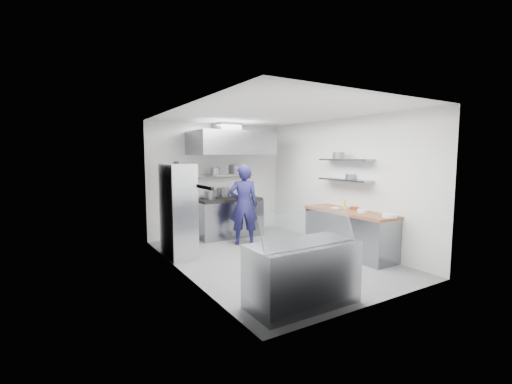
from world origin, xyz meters
TOP-DOWN VIEW (x-y plane):
  - floor at (0.00, 0.00)m, footprint 5.00×5.00m
  - ceiling at (0.00, 0.00)m, footprint 5.00×5.00m
  - wall_back at (0.00, 2.50)m, footprint 3.60×2.80m
  - wall_front at (0.00, -2.50)m, footprint 3.60×2.80m
  - wall_left at (-1.80, 0.00)m, footprint 2.80×5.00m
  - wall_right at (1.80, 0.00)m, footprint 2.80×5.00m
  - gas_range at (0.10, 2.10)m, footprint 1.60×0.80m
  - cooktop at (0.10, 2.10)m, footprint 1.57×0.78m
  - stock_pot_left at (-0.37, 2.16)m, footprint 0.28×0.28m
  - stock_pot_mid at (0.12, 2.39)m, footprint 0.32×0.32m
  - stock_pot_right at (0.59, 2.01)m, footprint 0.26×0.26m
  - over_range_shelf at (0.10, 2.34)m, footprint 1.60×0.30m
  - shelf_pot_a at (-0.22, 2.17)m, footprint 0.23×0.23m
  - shelf_pot_b at (0.49, 2.42)m, footprint 0.30×0.30m
  - extractor_hood at (0.10, 1.93)m, footprint 1.90×1.15m
  - hood_duct at (0.10, 2.15)m, footprint 0.55×0.55m
  - red_firebox at (-1.25, 2.44)m, footprint 0.22×0.10m
  - chef at (0.04, 1.21)m, footprint 0.78×0.67m
  - wire_rack at (-1.53, 1.05)m, footprint 0.50×0.90m
  - rack_bin_a at (-1.53, 1.05)m, footprint 0.17×0.21m
  - rack_bin_b at (-1.53, 1.30)m, footprint 0.13×0.17m
  - rack_jar at (-1.48, 1.24)m, footprint 0.11×0.11m
  - knife_strip at (-1.78, -0.90)m, footprint 0.04×0.55m
  - prep_counter_base at (1.48, -0.60)m, footprint 0.62×2.00m
  - prep_counter_top at (1.48, -0.60)m, footprint 0.65×2.04m
  - plate_stack_a at (1.52, -1.52)m, footprint 0.26×0.26m
  - plate_stack_b at (1.52, -0.90)m, footprint 0.20×0.20m
  - copper_pan at (1.68, -0.55)m, footprint 0.17×0.17m
  - squeeze_bottle at (1.59, -0.36)m, footprint 0.06×0.06m
  - mixing_bowl at (1.28, -0.41)m, footprint 0.20×0.20m
  - wall_shelf_lower at (1.64, -0.30)m, footprint 0.30×1.30m
  - wall_shelf_upper at (1.64, -0.30)m, footprint 0.30×1.30m
  - shelf_pot_c at (1.72, -0.38)m, footprint 0.21×0.21m
  - shelf_pot_d at (1.56, -0.18)m, footprint 0.24×0.24m
  - display_case at (-0.85, -2.00)m, footprint 1.50×0.70m
  - display_glass at (-0.85, -2.12)m, footprint 1.47×0.19m

SIDE VIEW (x-z plane):
  - floor at x=0.00m, z-range 0.00..0.00m
  - prep_counter_base at x=1.48m, z-range 0.00..0.84m
  - display_case at x=-0.85m, z-range 0.00..0.85m
  - gas_range at x=0.10m, z-range 0.00..0.90m
  - rack_bin_a at x=-1.53m, z-range 0.70..0.90m
  - prep_counter_top at x=1.48m, z-range 0.84..0.90m
  - chef at x=0.04m, z-range 0.00..1.80m
  - mixing_bowl at x=1.28m, z-range 0.90..0.95m
  - wire_rack at x=-1.53m, z-range 0.00..1.85m
  - cooktop at x=0.10m, z-range 0.90..0.96m
  - plate_stack_a at x=1.52m, z-range 0.90..0.96m
  - plate_stack_b at x=1.52m, z-range 0.90..0.96m
  - copper_pan at x=1.68m, z-range 0.90..0.96m
  - squeeze_bottle at x=1.59m, z-range 0.90..1.08m
  - stock_pot_right at x=0.59m, z-range 0.96..1.12m
  - stock_pot_left at x=-0.37m, z-range 0.96..1.16m
  - display_glass at x=-0.85m, z-range 0.86..1.28m
  - stock_pot_mid at x=0.12m, z-range 0.96..1.20m
  - rack_bin_b at x=-1.53m, z-range 1.22..1.38m
  - wall_back at x=0.00m, z-range 1.39..1.41m
  - wall_front at x=0.00m, z-range 1.39..1.41m
  - wall_left at x=-1.80m, z-range 1.39..1.41m
  - wall_right at x=1.80m, z-range 1.39..1.41m
  - red_firebox at x=-1.25m, z-range 1.29..1.55m
  - wall_shelf_lower at x=1.64m, z-range 1.48..1.52m
  - over_range_shelf at x=0.10m, z-range 1.50..1.54m
  - knife_strip at x=-1.78m, z-range 1.53..1.57m
  - shelf_pot_c at x=1.72m, z-range 1.52..1.62m
  - shelf_pot_a at x=-0.22m, z-range 1.54..1.72m
  - shelf_pot_b at x=0.49m, z-range 1.54..1.76m
  - rack_jar at x=-1.48m, z-range 1.71..1.89m
  - wall_shelf_upper at x=1.64m, z-range 1.90..1.94m
  - shelf_pot_d at x=1.56m, z-range 1.94..2.08m
  - extractor_hood at x=0.10m, z-range 2.02..2.57m
  - hood_duct at x=0.10m, z-range 2.56..2.80m
  - ceiling at x=0.00m, z-range 2.80..2.80m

